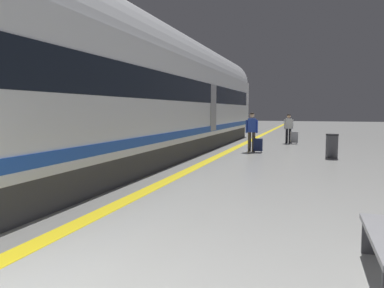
{
  "coord_description": "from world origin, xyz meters",
  "views": [
    {
      "loc": [
        2.58,
        -1.88,
        1.81
      ],
      "look_at": [
        0.21,
        5.25,
        1.11
      ],
      "focal_mm": 34.22,
      "sensor_mm": 36.0,
      "label": 1
    }
  ],
  "objects_px": {
    "high_speed_train": "(92,84)",
    "waste_bin": "(332,146)",
    "suitcase_near": "(258,145)",
    "passenger_mid": "(289,126)",
    "passenger_near": "(252,129)",
    "suitcase_mid": "(294,137)"
  },
  "relations": [
    {
      "from": "suitcase_near",
      "to": "passenger_mid",
      "type": "distance_m",
      "value": 5.07
    },
    {
      "from": "suitcase_near",
      "to": "waste_bin",
      "type": "xyz_separation_m",
      "value": [
        2.91,
        -0.96,
        0.13
      ]
    },
    {
      "from": "high_speed_train",
      "to": "passenger_near",
      "type": "relative_size",
      "value": 21.17
    },
    {
      "from": "high_speed_train",
      "to": "suitcase_mid",
      "type": "relative_size",
      "value": 56.19
    },
    {
      "from": "passenger_near",
      "to": "waste_bin",
      "type": "distance_m",
      "value": 3.49
    },
    {
      "from": "high_speed_train",
      "to": "passenger_near",
      "type": "distance_m",
      "value": 8.15
    },
    {
      "from": "passenger_mid",
      "to": "high_speed_train",
      "type": "bearing_deg",
      "value": -109.8
    },
    {
      "from": "suitcase_mid",
      "to": "waste_bin",
      "type": "xyz_separation_m",
      "value": [
        1.65,
        -5.64,
        0.11
      ]
    },
    {
      "from": "waste_bin",
      "to": "high_speed_train",
      "type": "bearing_deg",
      "value": -135.65
    },
    {
      "from": "high_speed_train",
      "to": "waste_bin",
      "type": "bearing_deg",
      "value": 44.35
    },
    {
      "from": "high_speed_train",
      "to": "passenger_near",
      "type": "height_order",
      "value": "high_speed_train"
    },
    {
      "from": "passenger_near",
      "to": "suitcase_mid",
      "type": "distance_m",
      "value": 4.75
    },
    {
      "from": "suitcase_near",
      "to": "waste_bin",
      "type": "distance_m",
      "value": 3.07
    },
    {
      "from": "passenger_near",
      "to": "suitcase_mid",
      "type": "relative_size",
      "value": 2.65
    },
    {
      "from": "suitcase_near",
      "to": "passenger_mid",
      "type": "bearing_deg",
      "value": 79.24
    },
    {
      "from": "high_speed_train",
      "to": "suitcase_near",
      "type": "distance_m",
      "value": 8.21
    },
    {
      "from": "suitcase_near",
      "to": "passenger_mid",
      "type": "height_order",
      "value": "passenger_mid"
    },
    {
      "from": "waste_bin",
      "to": "suitcase_near",
      "type": "bearing_deg",
      "value": 161.68
    },
    {
      "from": "suitcase_mid",
      "to": "high_speed_train",
      "type": "bearing_deg",
      "value": -111.56
    },
    {
      "from": "suitcase_near",
      "to": "high_speed_train",
      "type": "bearing_deg",
      "value": -115.53
    },
    {
      "from": "high_speed_train",
      "to": "suitcase_mid",
      "type": "distance_m",
      "value": 12.89
    },
    {
      "from": "high_speed_train",
      "to": "waste_bin",
      "type": "distance_m",
      "value": 9.07
    }
  ]
}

